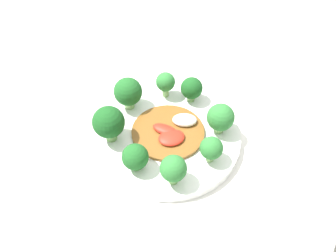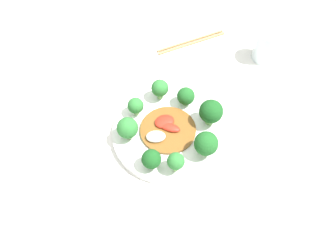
{
  "view_description": "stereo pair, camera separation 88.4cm",
  "coord_description": "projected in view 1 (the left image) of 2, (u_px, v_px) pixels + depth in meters",
  "views": [
    {
      "loc": [
        -0.39,
        -0.25,
        1.27
      ],
      "look_at": [
        -0.04,
        -0.03,
        0.82
      ],
      "focal_mm": 35.0,
      "sensor_mm": 36.0,
      "label": 1
    },
    {
      "loc": [
        0.36,
        0.16,
        1.47
      ],
      "look_at": [
        -0.04,
        -0.03,
        0.82
      ],
      "focal_mm": 35.0,
      "sensor_mm": 36.0,
      "label": 2
    }
  ],
  "objects": [
    {
      "name": "broccoli_west",
      "position": [
        135.0,
        157.0,
        0.55
      ],
      "size": [
        0.05,
        0.05,
        0.05
      ],
      "color": "#70A356",
      "rests_on": "plate"
    },
    {
      "name": "stirfry_center",
      "position": [
        170.0,
        131.0,
        0.62
      ],
      "size": [
        0.14,
        0.14,
        0.02
      ],
      "color": "brown",
      "rests_on": "plate"
    },
    {
      "name": "plate",
      "position": [
        168.0,
        136.0,
        0.63
      ],
      "size": [
        0.28,
        0.28,
        0.02
      ],
      "color": "white",
      "rests_on": "table"
    },
    {
      "name": "table",
      "position": [
        166.0,
        211.0,
        0.96
      ],
      "size": [
        1.07,
        0.72,
        0.78
      ],
      "color": "silver",
      "rests_on": "ground_plane"
    },
    {
      "name": "broccoli_northeast",
      "position": [
        166.0,
        82.0,
        0.67
      ],
      "size": [
        0.04,
        0.04,
        0.06
      ],
      "color": "#89B76B",
      "rests_on": "plate"
    },
    {
      "name": "broccoli_southeast",
      "position": [
        221.0,
        118.0,
        0.6
      ],
      "size": [
        0.05,
        0.05,
        0.06
      ],
      "color": "#89B76B",
      "rests_on": "plate"
    },
    {
      "name": "broccoli_north",
      "position": [
        128.0,
        92.0,
        0.64
      ],
      "size": [
        0.06,
        0.06,
        0.07
      ],
      "color": "#89B76B",
      "rests_on": "plate"
    },
    {
      "name": "broccoli_south",
      "position": [
        211.0,
        148.0,
        0.56
      ],
      "size": [
        0.04,
        0.04,
        0.05
      ],
      "color": "#89B76B",
      "rests_on": "plate"
    },
    {
      "name": "broccoli_southwest",
      "position": [
        173.0,
        169.0,
        0.53
      ],
      "size": [
        0.04,
        0.04,
        0.06
      ],
      "color": "#70A356",
      "rests_on": "plate"
    },
    {
      "name": "broccoli_northwest",
      "position": [
        109.0,
        123.0,
        0.58
      ],
      "size": [
        0.06,
        0.06,
        0.07
      ],
      "color": "#70A356",
      "rests_on": "plate"
    },
    {
      "name": "broccoli_east",
      "position": [
        192.0,
        88.0,
        0.66
      ],
      "size": [
        0.05,
        0.05,
        0.05
      ],
      "color": "#70A356",
      "rests_on": "plate"
    }
  ]
}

